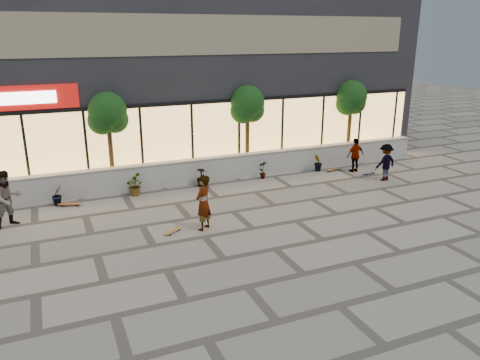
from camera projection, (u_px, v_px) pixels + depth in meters
name	position (u px, v px, depth m)	size (l,w,h in m)	color
ground	(275.00, 249.00, 13.79)	(80.00, 80.00, 0.00)	gray
planter_wall	(200.00, 170.00, 19.77)	(22.00, 0.42, 1.04)	beige
retail_building	(163.00, 71.00, 23.46)	(24.00, 9.17, 8.50)	#222327
shrub_b	(57.00, 194.00, 17.20)	(0.45, 0.36, 0.81)	#133C13
shrub_c	(134.00, 185.00, 18.24)	(0.73, 0.63, 0.81)	#133C13
shrub_d	(202.00, 177.00, 19.29)	(0.45, 0.45, 0.81)	#133C13
shrub_e	(263.00, 169.00, 20.33)	(0.43, 0.29, 0.81)	#133C13
shrub_f	(318.00, 163.00, 21.38)	(0.45, 0.36, 0.81)	#133C13
tree_midwest	(108.00, 115.00, 18.33)	(1.60, 1.50, 3.92)	#4B361B
tree_mideast	(247.00, 106.00, 20.58)	(1.60, 1.50, 3.92)	#4B361B
tree_east	(351.00, 100.00, 22.63)	(1.60, 1.50, 3.92)	#4B361B
skater_center	(203.00, 203.00, 14.91)	(0.67, 0.44, 1.83)	silver
skater_left	(8.00, 199.00, 15.18)	(0.92, 0.71, 1.89)	#8C815A
skater_right_near	(355.00, 155.00, 21.19)	(0.92, 0.38, 1.56)	white
skater_right_far	(385.00, 162.00, 19.98)	(1.03, 0.59, 1.59)	maroon
skateboard_center	(173.00, 231.00, 14.89)	(0.67, 0.52, 0.08)	olive
skateboard_left	(70.00, 204.00, 17.17)	(0.85, 0.46, 0.10)	#B05721
skateboard_right_near	(333.00, 169.00, 21.51)	(0.77, 0.29, 0.09)	brown
skateboard_right_far	(369.00, 173.00, 21.01)	(0.72, 0.26, 0.09)	#44437B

